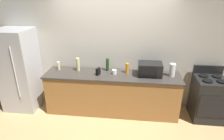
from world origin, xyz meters
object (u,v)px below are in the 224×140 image
stove_range (208,98)px  bottle_dish_soap (127,68)px  cordless_phone (98,71)px  bottle_hand_soap (59,66)px  refrigerator (20,70)px  microwave (150,69)px  bottle_wine (108,65)px  bottle_vinegar (78,64)px  mug_white (114,72)px  paper_towel_roll (172,70)px

stove_range → bottle_dish_soap: bearing=176.3°
cordless_phone → bottle_hand_soap: bottle_hand_soap is taller
refrigerator → microwave: refrigerator is taller
refrigerator → bottle_wine: refrigerator is taller
microwave → bottle_vinegar: 1.53m
microwave → bottle_dish_soap: size_ratio=2.20×
bottle_vinegar → cordless_phone: bearing=-20.4°
bottle_dish_soap → bottle_hand_soap: bearing=179.0°
refrigerator → bottle_wine: bearing=5.9°
bottle_dish_soap → mug_white: (-0.26, -0.08, -0.06)m
bottle_hand_soap → bottle_vinegar: bottle_vinegar is taller
mug_white → bottle_hand_soap: bearing=175.0°
mug_white → stove_range: bearing=-0.8°
paper_towel_roll → bottle_wine: bottle_wine is taller
stove_range → bottle_dish_soap: bottle_dish_soap is taller
microwave → bottle_dish_soap: (-0.47, 0.06, -0.03)m
refrigerator → bottle_dish_soap: (2.36, 0.11, 0.11)m
microwave → bottle_dish_soap: microwave is taller
bottle_hand_soap → bottle_wine: (1.08, 0.06, 0.05)m
cordless_phone → bottle_hand_soap: size_ratio=0.81×
bottle_dish_soap → mug_white: bearing=-162.8°
microwave → bottle_hand_soap: bearing=177.4°
stove_range → cordless_phone: bearing=-178.7°
stove_range → mug_white: bearing=179.2°
bottle_hand_soap → bottle_wine: size_ratio=0.66×
bottle_vinegar → microwave: bearing=-2.8°
bottle_hand_soap → bottle_dish_soap: 1.51m
microwave → stove_range: bearing=-2.2°
bottle_vinegar → bottle_dish_soap: size_ratio=1.32×
cordless_phone → microwave: bearing=27.3°
cordless_phone → bottle_dish_soap: (0.59, 0.16, 0.03)m
refrigerator → stove_range: size_ratio=1.67×
cordless_phone → mug_white: size_ratio=1.57×
bottle_dish_soap → bottle_wine: 0.44m
microwave → bottle_vinegar: bottle_vinegar is taller
cordless_phone → bottle_vinegar: size_ratio=0.52×
cordless_phone → paper_towel_roll: bearing=25.8°
bottle_hand_soap → cordless_phone: bearing=-11.6°
microwave → bottle_vinegar: bearing=177.2°
cordless_phone → bottle_hand_soap: (-0.92, 0.19, 0.02)m
bottle_hand_soap → mug_white: 1.25m
refrigerator → bottle_dish_soap: bearing=2.7°
paper_towel_roll → bottle_vinegar: size_ratio=0.93×
paper_towel_roll → bottle_hand_soap: bearing=177.9°
refrigerator → bottle_vinegar: refrigerator is taller
paper_towel_roll → cordless_phone: bearing=-176.1°
cordless_phone → mug_white: cordless_phone is taller
bottle_hand_soap → bottle_dish_soap: size_ratio=0.84×
stove_range → mug_white: (-1.96, 0.03, 0.48)m
paper_towel_roll → mug_white: paper_towel_roll is taller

